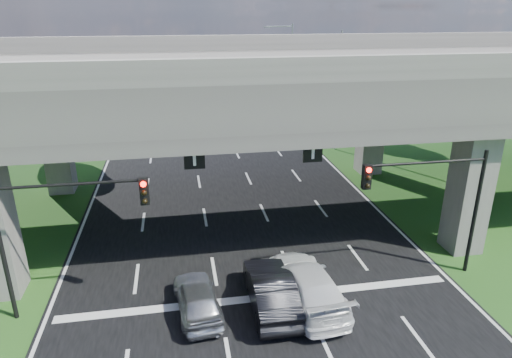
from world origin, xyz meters
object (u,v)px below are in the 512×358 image
object	(u,v)px
car_dark	(271,290)
signal_left	(57,221)
streetlight_far	(334,82)
car_silver	(197,298)
car_white	(305,284)
streetlight_beyond	(288,61)
signal_right	(435,193)

from	to	relation	value
car_dark	signal_left	bearing A→B (deg)	-6.57
streetlight_far	car_silver	world-z (taller)	streetlight_far
car_white	signal_left	bearing A→B (deg)	-10.83
signal_left	streetlight_beyond	xyz separation A→B (m)	(17.92, 36.06, 1.66)
car_dark	car_white	size ratio (longest dim) A/B	0.86
car_white	car_dark	bearing A→B (deg)	0.12
streetlight_beyond	signal_left	bearing A→B (deg)	-116.43
streetlight_beyond	car_silver	size ratio (longest dim) A/B	2.44
signal_right	car_white	size ratio (longest dim) A/B	1.05
car_dark	car_white	distance (m)	1.52
signal_right	streetlight_far	distance (m)	20.25
signal_right	streetlight_far	xyz separation A→B (m)	(2.27, 20.06, 1.66)
streetlight_far	streetlight_beyond	world-z (taller)	same
streetlight_far	streetlight_beyond	size ratio (longest dim) A/B	1.00
signal_right	signal_left	distance (m)	15.65
streetlight_beyond	car_silver	distance (m)	39.50
streetlight_far	car_dark	distance (m)	23.84
streetlight_far	streetlight_beyond	xyz separation A→B (m)	(0.00, 16.00, 0.00)
signal_left	car_silver	bearing A→B (deg)	-10.50
streetlight_far	car_silver	size ratio (longest dim) A/B	2.44
streetlight_far	signal_right	bearing A→B (deg)	-96.47
streetlight_beyond	signal_right	bearing A→B (deg)	-93.61
signal_right	signal_left	bearing A→B (deg)	180.00
streetlight_beyond	car_white	distance (m)	38.24
signal_left	car_silver	xyz separation A→B (m)	(5.09, -0.94, -3.46)
streetlight_beyond	car_dark	size ratio (longest dim) A/B	2.04
signal_left	streetlight_beyond	distance (m)	40.30
streetlight_beyond	car_dark	world-z (taller)	streetlight_beyond
signal_right	car_white	xyz separation A→B (m)	(-6.02, -0.94, -3.33)
car_silver	car_white	xyz separation A→B (m)	(4.54, 0.00, 0.13)
streetlight_far	car_white	xyz separation A→B (m)	(-8.29, -21.00, -4.99)
signal_left	car_white	bearing A→B (deg)	-5.59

